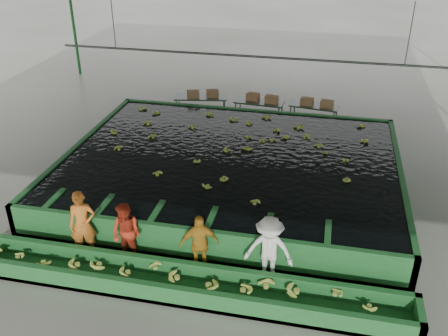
% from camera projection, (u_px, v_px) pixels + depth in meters
% --- Properties ---
extents(ground, '(80.00, 80.00, 0.00)m').
position_uv_depth(ground, '(220.00, 207.00, 14.18)').
color(ground, gray).
rests_on(ground, ground).
extents(shed_roof, '(20.00, 22.00, 0.04)m').
position_uv_depth(shed_roof, '(219.00, 29.00, 11.83)').
color(shed_roof, gray).
rests_on(shed_roof, shed_posts).
extents(shed_posts, '(20.00, 22.00, 5.00)m').
position_uv_depth(shed_posts, '(220.00, 126.00, 13.00)').
color(shed_posts, '#1E6527').
rests_on(shed_posts, ground).
extents(flotation_tank, '(10.00, 8.00, 0.90)m').
position_uv_depth(flotation_tank, '(231.00, 169.00, 15.26)').
color(flotation_tank, '#1F6128').
rests_on(flotation_tank, ground).
extents(tank_water, '(9.70, 7.70, 0.00)m').
position_uv_depth(tank_water, '(231.00, 157.00, 15.07)').
color(tank_water, black).
rests_on(tank_water, flotation_tank).
extents(sorting_trough, '(10.00, 1.00, 0.50)m').
position_uv_depth(sorting_trough, '(184.00, 284.00, 10.96)').
color(sorting_trough, '#1F6128').
rests_on(sorting_trough, ground).
extents(cableway_rail, '(0.08, 0.08, 14.00)m').
position_uv_depth(cableway_rail, '(252.00, 56.00, 17.08)').
color(cableway_rail, '#59605B').
rests_on(cableway_rail, shed_roof).
extents(rail_hanger_left, '(0.04, 0.04, 2.00)m').
position_uv_depth(rail_hanger_left, '(113.00, 20.00, 17.56)').
color(rail_hanger_left, '#59605B').
rests_on(rail_hanger_left, shed_roof).
extents(rail_hanger_right, '(0.04, 0.04, 2.00)m').
position_uv_depth(rail_hanger_right, '(410.00, 34.00, 15.66)').
color(rail_hanger_right, '#59605B').
rests_on(rail_hanger_right, shed_roof).
extents(worker_a, '(0.75, 0.63, 1.75)m').
position_uv_depth(worker_a, '(83.00, 225.00, 11.87)').
color(worker_a, orange).
rests_on(worker_a, ground).
extents(worker_b, '(0.89, 0.77, 1.57)m').
position_uv_depth(worker_b, '(126.00, 234.00, 11.71)').
color(worker_b, '#B23018').
rests_on(worker_b, ground).
extents(worker_c, '(0.97, 0.68, 1.52)m').
position_uv_depth(worker_c, '(199.00, 244.00, 11.38)').
color(worker_c, orange).
rests_on(worker_c, ground).
extents(worker_d, '(1.11, 0.65, 1.69)m').
position_uv_depth(worker_d, '(269.00, 250.00, 11.04)').
color(worker_d, white).
rests_on(worker_d, ground).
extents(packing_table_left, '(2.16, 1.18, 0.93)m').
position_uv_depth(packing_table_left, '(201.00, 107.00, 19.82)').
color(packing_table_left, '#59605B').
rests_on(packing_table_left, ground).
extents(packing_table_mid, '(1.95, 0.91, 0.86)m').
position_uv_depth(packing_table_mid, '(259.00, 112.00, 19.50)').
color(packing_table_mid, '#59605B').
rests_on(packing_table_mid, ground).
extents(packing_table_right, '(1.92, 1.00, 0.83)m').
position_uv_depth(packing_table_right, '(313.00, 115.00, 19.20)').
color(packing_table_right, '#59605B').
rests_on(packing_table_right, ground).
extents(box_stack_left, '(1.28, 0.71, 0.27)m').
position_uv_depth(box_stack_left, '(203.00, 97.00, 19.50)').
color(box_stack_left, '#966843').
rests_on(box_stack_left, packing_table_left).
extents(box_stack_mid, '(1.28, 0.56, 0.27)m').
position_uv_depth(box_stack_mid, '(262.00, 101.00, 19.29)').
color(box_stack_mid, '#966843').
rests_on(box_stack_mid, packing_table_mid).
extents(box_stack_right, '(1.28, 0.52, 0.27)m').
position_uv_depth(box_stack_right, '(317.00, 106.00, 18.90)').
color(box_stack_right, '#966843').
rests_on(box_stack_right, packing_table_right).
extents(floating_bananas, '(8.36, 5.70, 0.11)m').
position_uv_depth(floating_bananas, '(236.00, 146.00, 15.76)').
color(floating_bananas, '#9FB23D').
rests_on(floating_bananas, tank_water).
extents(trough_bananas, '(9.44, 0.63, 0.13)m').
position_uv_depth(trough_bananas, '(184.00, 278.00, 10.89)').
color(trough_bananas, '#9FB23D').
rests_on(trough_bananas, sorting_trough).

